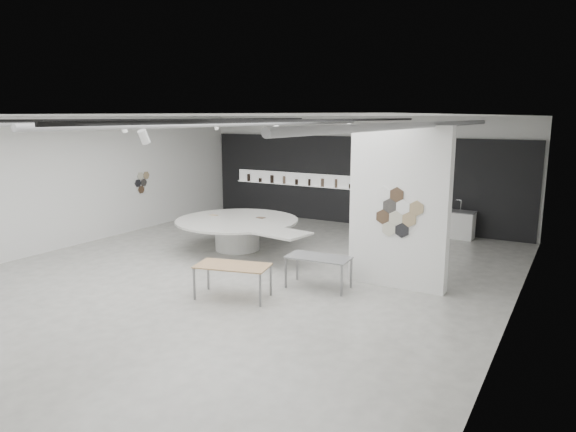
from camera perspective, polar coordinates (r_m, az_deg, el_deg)
The scene contains 7 objects.
room at distance 12.26m, azimuth -5.42°, elevation 2.94°, with size 12.02×14.02×3.82m.
back_wall_display at distance 18.36m, azimuth 7.36°, elevation 3.90°, with size 11.80×0.27×3.10m.
partition_column at distance 11.58m, azimuth 12.22°, elevation 0.89°, with size 2.20×0.38×3.60m.
display_island at distance 14.76m, azimuth -5.50°, elevation -1.57°, with size 4.70×4.00×0.90m.
sample_table_wood at distance 10.88m, azimuth -6.18°, elevation -5.71°, with size 1.67×1.12×0.72m.
sample_table_stone at distance 11.45m, azimuth 3.42°, elevation -4.83°, with size 1.45×0.81×0.72m.
kitchen_counter at distance 17.08m, azimuth 17.51°, elevation -0.82°, with size 1.54×0.63×1.21m.
Camera 1 is at (7.00, -9.86, 3.78)m, focal length 32.00 mm.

